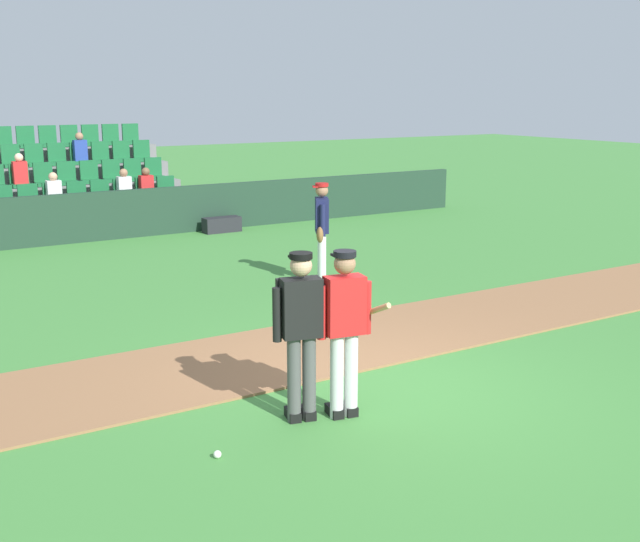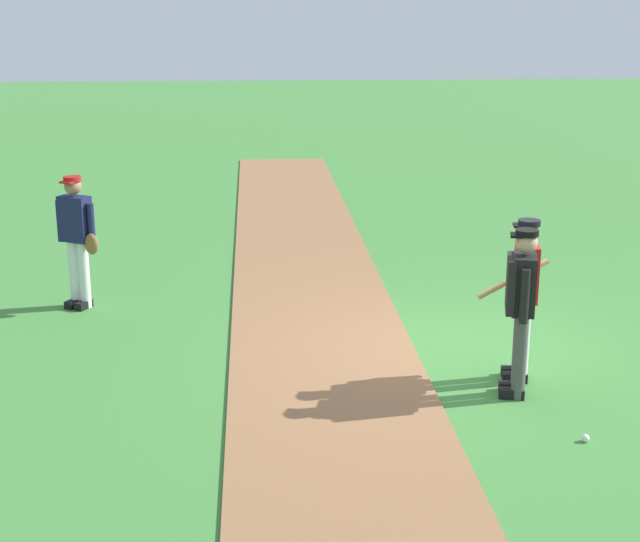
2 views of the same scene
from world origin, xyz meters
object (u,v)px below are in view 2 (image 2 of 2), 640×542
umpire_home_plate (520,303)px  runner_navy_jersey (77,237)px  batter_red_jersey (524,293)px  baseball (585,438)px

umpire_home_plate → runner_navy_jersey: (3.29, 4.97, -0.04)m
batter_red_jersey → runner_navy_jersey: bearing=60.7°
batter_red_jersey → baseball: (-1.52, -0.19, -0.93)m
batter_red_jersey → umpire_home_plate: 0.45m
umpire_home_plate → runner_navy_jersey: same height
batter_red_jersey → umpire_home_plate: (-0.42, 0.16, 0.03)m
runner_navy_jersey → batter_red_jersey: bearing=-119.3°
umpire_home_plate → baseball: size_ratio=23.78×
umpire_home_plate → baseball: (-1.10, -0.36, -0.96)m
baseball → batter_red_jersey: bearing=7.2°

